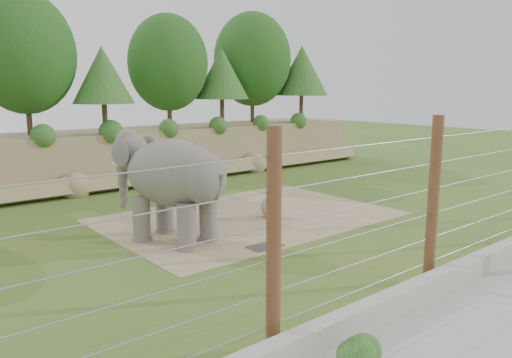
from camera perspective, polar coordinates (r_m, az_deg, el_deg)
ground at (r=15.60m, az=4.73°, el=-6.82°), size 90.00×90.00×0.00m
back_embankment at (r=25.78m, az=-14.46°, el=8.66°), size 30.00×5.52×8.77m
dirt_patch at (r=18.07m, az=-0.81°, el=-4.34°), size 10.00×7.00×0.02m
drain_grate at (r=14.73m, az=1.04°, el=-7.68°), size 1.00×0.60×0.03m
elephant at (r=15.14m, az=-9.35°, el=-1.11°), size 2.98×4.35×3.24m
stone_ball at (r=17.87m, az=1.77°, el=-3.21°), size 0.77×0.77×0.77m
retaining_wall at (r=12.64m, az=21.07°, el=-10.49°), size 26.00×0.35×0.50m
barrier_fence at (r=12.39m, az=19.59°, el=-2.37°), size 20.26×0.26×4.00m
walkway_shrub at (r=8.88m, az=11.20°, el=-18.69°), size 0.62×0.62×0.62m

